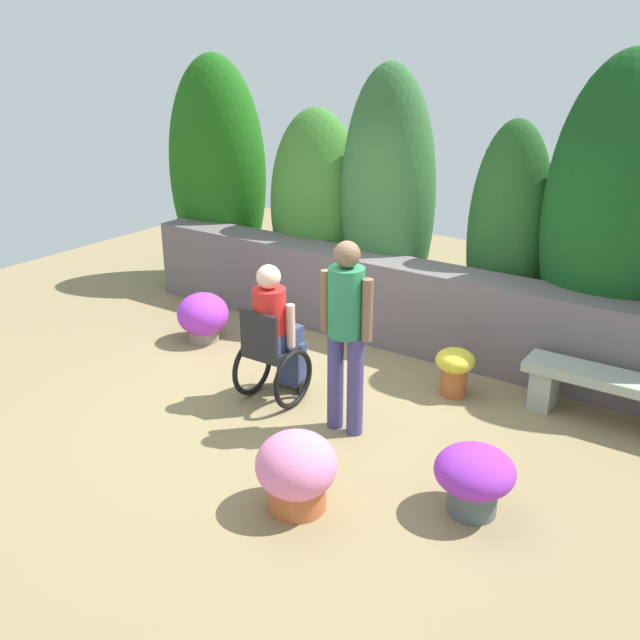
# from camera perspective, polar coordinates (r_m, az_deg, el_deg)

# --- Properties ---
(ground_plane) EXTENTS (12.39, 12.39, 0.00)m
(ground_plane) POSITION_cam_1_polar(r_m,az_deg,el_deg) (6.85, -0.41, -6.46)
(ground_plane) COLOR #897751
(stone_retaining_wall) EXTENTS (6.84, 0.50, 0.94)m
(stone_retaining_wall) POSITION_cam_1_polar(r_m,az_deg,el_deg) (7.97, 6.51, 1.23)
(stone_retaining_wall) COLOR #645B5F
(stone_retaining_wall) RESTS_ON ground
(hedge_backdrop) EXTENTS (7.44, 1.12, 3.12)m
(hedge_backdrop) POSITION_cam_1_polar(r_m,az_deg,el_deg) (8.16, 8.75, 8.73)
(hedge_backdrop) COLOR #1C5D14
(hedge_backdrop) RESTS_ON ground
(stone_bench) EXTENTS (1.56, 0.37, 0.47)m
(stone_bench) POSITION_cam_1_polar(r_m,az_deg,el_deg) (6.84, 22.03, -5.26)
(stone_bench) COLOR #959E8F
(stone_bench) RESTS_ON ground
(person_in_wheelchair) EXTENTS (0.53, 0.66, 1.33)m
(person_in_wheelchair) POSITION_cam_1_polar(r_m,az_deg,el_deg) (6.67, -3.63, -1.38)
(person_in_wheelchair) COLOR black
(person_in_wheelchair) RESTS_ON ground
(person_standing_companion) EXTENTS (0.49, 0.30, 1.69)m
(person_standing_companion) POSITION_cam_1_polar(r_m,az_deg,el_deg) (5.99, 2.05, -0.41)
(person_standing_companion) COLOR #433D7A
(person_standing_companion) RESTS_ON ground
(flower_pot_purple_near) EXTENTS (0.57, 0.57, 0.55)m
(flower_pot_purple_near) POSITION_cam_1_polar(r_m,az_deg,el_deg) (8.19, -9.15, 0.27)
(flower_pot_purple_near) COLOR gray
(flower_pot_purple_near) RESTS_ON ground
(flower_pot_terracotta_by_wall) EXTENTS (0.59, 0.59, 0.60)m
(flower_pot_terracotta_by_wall) POSITION_cam_1_polar(r_m,az_deg,el_deg) (5.30, -1.86, -11.73)
(flower_pot_terracotta_by_wall) COLOR #B35830
(flower_pot_terracotta_by_wall) RESTS_ON ground
(flower_pot_red_accent) EXTENTS (0.37, 0.37, 0.47)m
(flower_pot_red_accent) POSITION_cam_1_polar(r_m,az_deg,el_deg) (6.98, 10.51, -3.66)
(flower_pot_red_accent) COLOR #AF592C
(flower_pot_red_accent) RESTS_ON ground
(flower_pot_small_foreground) EXTENTS (0.58, 0.58, 0.51)m
(flower_pot_small_foreground) POSITION_cam_1_polar(r_m,az_deg,el_deg) (5.37, 11.99, -11.90)
(flower_pot_small_foreground) COLOR #4A5858
(flower_pot_small_foreground) RESTS_ON ground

